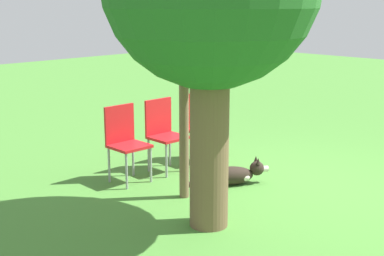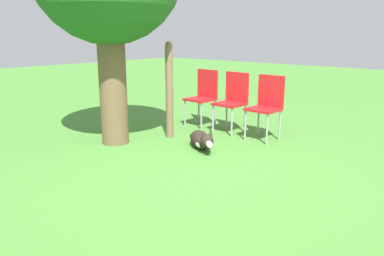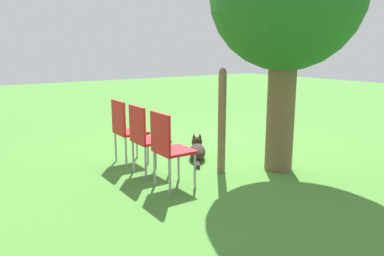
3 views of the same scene
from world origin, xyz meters
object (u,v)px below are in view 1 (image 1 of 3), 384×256
at_px(dog, 235,175).
at_px(red_chair_2, 125,138).
at_px(fence_post, 184,136).
at_px(red_chair_1, 164,130).
at_px(red_chair_0, 198,123).

xyz_separation_m(dog, red_chair_2, (1.08, 0.87, 0.43)).
relative_size(dog, red_chair_2, 0.90).
distance_m(fence_post, red_chair_2, 0.97).
bearing_deg(red_chair_1, fence_post, -28.21).
bearing_deg(dog, red_chair_0, 103.97).
distance_m(red_chair_0, red_chair_2, 1.27).
height_order(red_chair_0, red_chair_1, same).
height_order(fence_post, red_chair_1, fence_post).
distance_m(dog, fence_post, 0.98).
distance_m(dog, red_chair_0, 1.20).
bearing_deg(fence_post, red_chair_2, 6.77).
distance_m(red_chair_0, red_chair_1, 0.64).
xyz_separation_m(fence_post, red_chair_2, (0.95, 0.11, -0.18)).
bearing_deg(dog, red_chair_2, 164.00).
xyz_separation_m(fence_post, red_chair_0, (0.90, -1.16, -0.18)).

